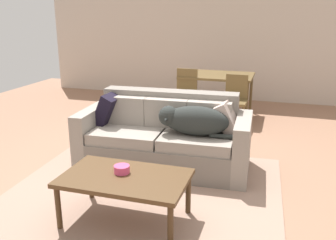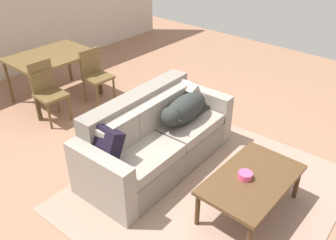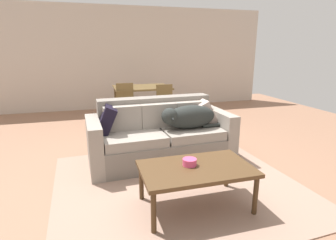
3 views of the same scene
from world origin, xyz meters
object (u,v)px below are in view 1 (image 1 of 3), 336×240
Objects in this scene: couch at (165,139)px; throw_pillow_by_right_arm at (228,118)px; throw_pillow_by_left_arm at (109,109)px; bowl_on_coffee_table at (122,169)px; dining_chair_near_right at (235,98)px; dining_chair_near_left at (185,93)px; dining_table at (217,78)px; coffee_table at (125,181)px; dog_on_left_cushion at (192,120)px.

couch reaches higher than throw_pillow_by_right_arm.
bowl_on_coffee_table is (0.74, -1.28, -0.18)m from throw_pillow_by_left_arm.
bowl_on_coffee_table is 0.17× the size of dining_chair_near_right.
dining_chair_near_left is 1.06× the size of dining_chair_near_right.
dining_table is 1.47× the size of dining_chair_near_right.
dining_chair_near_left reaches higher than throw_pillow_by_right_arm.
throw_pillow_by_right_arm is (1.50, 0.07, -0.01)m from throw_pillow_by_left_arm.
throw_pillow_by_left_arm is 0.46× the size of dining_chair_near_right.
throw_pillow_by_left_arm is 1.57m from coffee_table.
dining_chair_near_right reaches higher than coffee_table.
dining_chair_near_right reaches higher than dog_on_left_cushion.
coffee_table is (-0.33, -1.17, -0.26)m from dog_on_left_cushion.
throw_pillow_by_left_arm is 2.72× the size of bowl_on_coffee_table.
dining_table is at bearing 102.80° from throw_pillow_by_right_arm.
dining_chair_near_left is at bearing 75.08° from throw_pillow_by_left_arm.
dining_chair_near_left is (0.51, 1.91, -0.17)m from throw_pillow_by_left_arm.
couch reaches higher than dining_chair_near_right.
couch is 2.43× the size of dining_chair_near_right.
couch reaches higher than throw_pillow_by_left_arm.
throw_pillow_by_right_arm is at bearing -60.44° from dining_chair_near_left.
bowl_on_coffee_table reaches higher than coffee_table.
coffee_table is 3.25m from dining_chair_near_right.
dining_chair_near_left is at bearing 179.43° from dining_chair_near_right.
throw_pillow_by_left_arm is at bearing 120.09° from bowl_on_coffee_table.
dog_on_left_cushion reaches higher than coffee_table.
bowl_on_coffee_table is 0.16× the size of dining_chair_near_left.
throw_pillow_by_right_arm is at bearing 28.86° from dog_on_left_cushion.
coffee_table is 1.32× the size of dining_chair_near_right.
coffee_table is 0.11m from bowl_on_coffee_table.
dog_on_left_cushion is 2.61m from dining_table.
dog_on_left_cushion is at bearing -8.16° from throw_pillow_by_left_arm.
coffee_table is at bearing -59.26° from throw_pillow_by_left_arm.
dining_chair_near_left reaches higher than coffee_table.
dining_chair_near_left reaches higher than dining_table.
dog_on_left_cushion is at bearing -23.71° from couch.
dining_table reaches higher than coffee_table.
dog_on_left_cushion is at bearing -94.89° from dining_chair_near_right.
dining_chair_near_left is (-0.23, 3.18, 0.01)m from bowl_on_coffee_table.
throw_pillow_by_left_arm is 1.49m from bowl_on_coffee_table.
throw_pillow_by_right_arm is 2.09m from dining_chair_near_left.
dog_on_left_cushion is at bearing -86.45° from dining_table.
dining_chair_near_left is (-0.61, 2.07, -0.17)m from dog_on_left_cushion.
throw_pillow_by_right_arm is 1.56m from bowl_on_coffee_table.
couch reaches higher than dog_on_left_cushion.
throw_pillow_by_left_arm is at bearing -177.28° from throw_pillow_by_right_arm.
throw_pillow_by_left_arm is 1.03× the size of throw_pillow_by_right_arm.
dining_table is at bearing 86.61° from bowl_on_coffee_table.
dining_table is at bearing 126.78° from dining_chair_near_right.
dog_on_left_cushion is 1.04× the size of dining_chair_near_left.
dining_chair_near_right is at bearing 78.81° from bowl_on_coffee_table.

